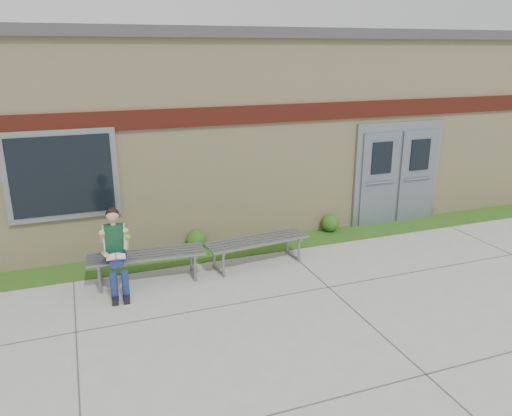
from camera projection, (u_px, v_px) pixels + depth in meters
name	position (u px, v px, depth m)	size (l,w,h in m)	color
ground	(286.00, 312.00, 7.56)	(80.00, 80.00, 0.00)	#9E9E99
grass_strip	(233.00, 250.00, 9.88)	(16.00, 0.80, 0.02)	#225216
school_building	(190.00, 122.00, 12.27)	(16.20, 6.22, 4.20)	beige
bench_left	(147.00, 260.00, 8.46)	(1.99, 0.68, 0.51)	slate
bench_right	(257.00, 245.00, 9.12)	(1.95, 0.72, 0.50)	slate
girl	(116.00, 249.00, 8.00)	(0.48, 0.81, 1.40)	navy
shrub_mid	(196.00, 240.00, 9.81)	(0.39, 0.39, 0.39)	#225216
shrub_east	(330.00, 223.00, 10.80)	(0.38, 0.38, 0.38)	#225216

